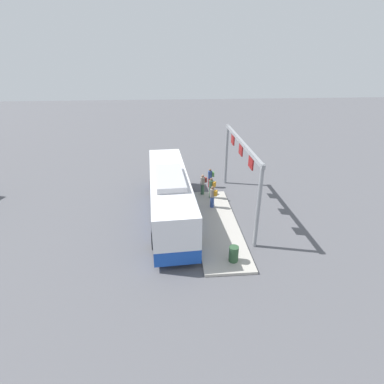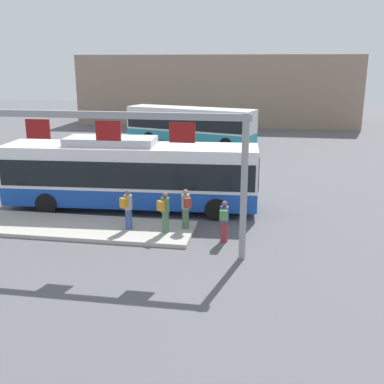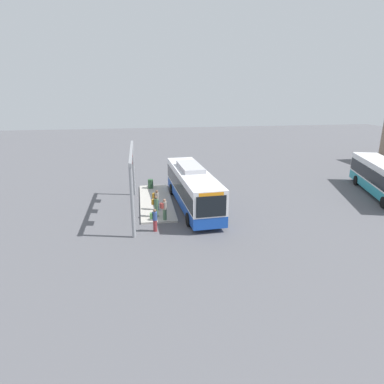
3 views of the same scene
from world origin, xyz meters
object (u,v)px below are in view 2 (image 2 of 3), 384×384
Objects in this scene: person_waiting_near at (186,208)px; person_waiting_far at (165,211)px; bus_main at (130,172)px; bus_background_left at (190,124)px; person_boarding at (224,220)px; person_waiting_mid at (128,208)px.

person_waiting_near and person_waiting_far have the same top height.
bus_main reaches higher than person_waiting_near.
bus_main reaches higher than bus_background_left.
person_waiting_far is (-0.75, -0.59, 0.00)m from person_waiting_near.
person_waiting_near is 1.00× the size of person_waiting_far.
person_waiting_mid is (-4.00, 0.38, 0.16)m from person_boarding.
bus_background_left reaches higher than person_waiting_near.
bus_main is 7.19× the size of person_waiting_near.
person_boarding is at bearing -67.17° from person_waiting_mid.
bus_background_left reaches higher than person_boarding.
person_waiting_near is at bearing -50.82° from person_waiting_mid.
person_boarding is 2.43m from person_waiting_far.
bus_main is at bearing 56.64° from person_boarding.
bus_main reaches higher than person_waiting_mid.
bus_main is 1.05× the size of bus_background_left.
person_waiting_mid is 1.59m from person_waiting_far.
person_waiting_near is (3.34, -20.87, -0.73)m from bus_background_left.
person_waiting_mid is (-2.33, -0.45, 0.00)m from person_waiting_near.
person_waiting_near is at bearing -43.69° from bus_main.
person_waiting_far is at bearing -66.60° from person_waiting_mid.
person_waiting_mid is at bearing -70.43° from bus_background_left.
bus_main reaches higher than person_boarding.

